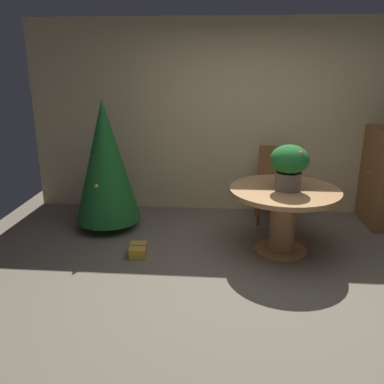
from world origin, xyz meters
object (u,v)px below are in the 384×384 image
at_px(holiday_tree, 106,161).
at_px(gift_box_gold, 138,250).
at_px(wooden_chair_far, 274,179).
at_px(flower_vase, 289,164).
at_px(round_dining_table, 283,208).

relative_size(holiday_tree, gift_box_gold, 5.86).
bearing_deg(wooden_chair_far, flower_vase, -88.86).
distance_m(round_dining_table, holiday_tree, 2.21).
height_order(wooden_chair_far, holiday_tree, holiday_tree).
xyz_separation_m(round_dining_table, flower_vase, (0.02, -0.03, 0.51)).
bearing_deg(round_dining_table, flower_vase, -56.82).
bearing_deg(gift_box_gold, round_dining_table, 7.83).
bearing_deg(gift_box_gold, holiday_tree, 125.10).
distance_m(round_dining_table, gift_box_gold, 1.66).
distance_m(wooden_chair_far, holiday_tree, 2.19).
distance_m(wooden_chair_far, gift_box_gold, 2.06).
bearing_deg(wooden_chair_far, round_dining_table, -90.00).
bearing_deg(holiday_tree, flower_vase, -14.99).
bearing_deg(holiday_tree, round_dining_table, -14.33).
relative_size(round_dining_table, flower_vase, 2.45).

